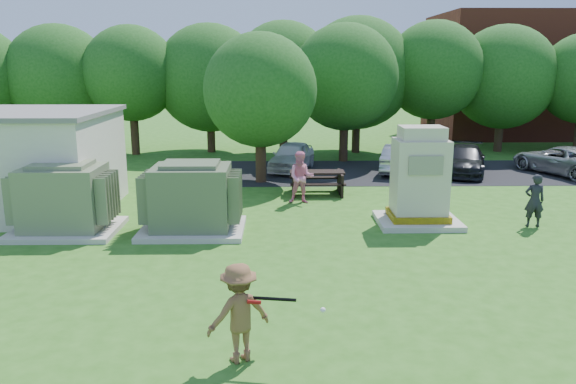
{
  "coord_description": "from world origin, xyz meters",
  "views": [
    {
      "loc": [
        -0.26,
        -11.42,
        4.88
      ],
      "look_at": [
        0.0,
        4.0,
        1.3
      ],
      "focal_mm": 35.0,
      "sensor_mm": 36.0,
      "label": 1
    }
  ],
  "objects_px": {
    "car_dark": "(464,160)",
    "car_silver_b": "(562,160)",
    "transformer_right": "(192,200)",
    "car_white": "(292,156)",
    "person_at_picnic": "(301,177)",
    "transformer_left": "(64,200)",
    "batter": "(239,313)",
    "picnic_table": "(317,180)",
    "car_silver_a": "(401,158)",
    "generator_cabinet": "(419,182)",
    "person_by_generator": "(534,201)"
  },
  "relations": [
    {
      "from": "picnic_table",
      "to": "batter",
      "type": "height_order",
      "value": "batter"
    },
    {
      "from": "person_by_generator",
      "to": "person_at_picnic",
      "type": "relative_size",
      "value": 0.88
    },
    {
      "from": "transformer_right",
      "to": "car_silver_a",
      "type": "xyz_separation_m",
      "value": [
        8.05,
        8.96,
        -0.33
      ]
    },
    {
      "from": "transformer_right",
      "to": "car_white",
      "type": "xyz_separation_m",
      "value": [
        3.14,
        9.55,
        -0.31
      ]
    },
    {
      "from": "car_silver_b",
      "to": "person_at_picnic",
      "type": "bearing_deg",
      "value": 0.4
    },
    {
      "from": "car_dark",
      "to": "transformer_left",
      "type": "bearing_deg",
      "value": -129.66
    },
    {
      "from": "transformer_right",
      "to": "car_dark",
      "type": "relative_size",
      "value": 0.7
    },
    {
      "from": "transformer_left",
      "to": "picnic_table",
      "type": "distance_m",
      "value": 9.06
    },
    {
      "from": "generator_cabinet",
      "to": "car_white",
      "type": "bearing_deg",
      "value": 112.59
    },
    {
      "from": "person_at_picnic",
      "to": "car_dark",
      "type": "height_order",
      "value": "person_at_picnic"
    },
    {
      "from": "person_by_generator",
      "to": "car_dark",
      "type": "relative_size",
      "value": 0.38
    },
    {
      "from": "transformer_right",
      "to": "car_white",
      "type": "relative_size",
      "value": 0.78
    },
    {
      "from": "person_at_picnic",
      "to": "car_silver_b",
      "type": "xyz_separation_m",
      "value": [
        11.84,
        5.15,
        -0.3
      ]
    },
    {
      "from": "car_dark",
      "to": "person_by_generator",
      "type": "bearing_deg",
      "value": -74.34
    },
    {
      "from": "generator_cabinet",
      "to": "batter",
      "type": "bearing_deg",
      "value": -121.53
    },
    {
      "from": "person_at_picnic",
      "to": "transformer_right",
      "type": "bearing_deg",
      "value": -131.63
    },
    {
      "from": "person_at_picnic",
      "to": "car_silver_a",
      "type": "distance_m",
      "value": 7.32
    },
    {
      "from": "generator_cabinet",
      "to": "car_silver_b",
      "type": "relative_size",
      "value": 0.67
    },
    {
      "from": "transformer_right",
      "to": "batter",
      "type": "distance_m",
      "value": 7.6
    },
    {
      "from": "car_dark",
      "to": "car_silver_a",
      "type": "bearing_deg",
      "value": -167.52
    },
    {
      "from": "transformer_right",
      "to": "person_at_picnic",
      "type": "distance_m",
      "value": 4.74
    },
    {
      "from": "transformer_left",
      "to": "batter",
      "type": "bearing_deg",
      "value": -52.86
    },
    {
      "from": "transformer_left",
      "to": "person_by_generator",
      "type": "height_order",
      "value": "transformer_left"
    },
    {
      "from": "generator_cabinet",
      "to": "picnic_table",
      "type": "height_order",
      "value": "generator_cabinet"
    },
    {
      "from": "transformer_right",
      "to": "picnic_table",
      "type": "height_order",
      "value": "transformer_right"
    },
    {
      "from": "batter",
      "to": "person_by_generator",
      "type": "bearing_deg",
      "value": -164.68
    },
    {
      "from": "batter",
      "to": "car_white",
      "type": "height_order",
      "value": "batter"
    },
    {
      "from": "generator_cabinet",
      "to": "person_at_picnic",
      "type": "relative_size",
      "value": 1.63
    },
    {
      "from": "batter",
      "to": "transformer_right",
      "type": "bearing_deg",
      "value": -103.0
    },
    {
      "from": "picnic_table",
      "to": "car_silver_b",
      "type": "relative_size",
      "value": 0.45
    },
    {
      "from": "generator_cabinet",
      "to": "car_silver_b",
      "type": "xyz_separation_m",
      "value": [
        8.34,
        7.82,
        -0.69
      ]
    },
    {
      "from": "person_at_picnic",
      "to": "car_silver_b",
      "type": "bearing_deg",
      "value": 26.56
    },
    {
      "from": "transformer_left",
      "to": "car_dark",
      "type": "xyz_separation_m",
      "value": [
        14.52,
        8.61,
        -0.35
      ]
    },
    {
      "from": "person_by_generator",
      "to": "car_dark",
      "type": "xyz_separation_m",
      "value": [
        0.58,
        8.28,
        -0.19
      ]
    },
    {
      "from": "person_by_generator",
      "to": "car_silver_b",
      "type": "xyz_separation_m",
      "value": [
        4.92,
        8.18,
        -0.18
      ]
    },
    {
      "from": "picnic_table",
      "to": "person_by_generator",
      "type": "bearing_deg",
      "value": -35.38
    },
    {
      "from": "generator_cabinet",
      "to": "person_by_generator",
      "type": "xyz_separation_m",
      "value": [
        3.42,
        -0.36,
        -0.51
      ]
    },
    {
      "from": "person_by_generator",
      "to": "car_silver_a",
      "type": "relative_size",
      "value": 0.42
    },
    {
      "from": "car_white",
      "to": "car_silver_b",
      "type": "height_order",
      "value": "car_white"
    },
    {
      "from": "transformer_left",
      "to": "batter",
      "type": "height_order",
      "value": "transformer_left"
    },
    {
      "from": "person_at_picnic",
      "to": "car_dark",
      "type": "bearing_deg",
      "value": 38.02
    },
    {
      "from": "person_by_generator",
      "to": "car_dark",
      "type": "bearing_deg",
      "value": -88.35
    },
    {
      "from": "car_silver_a",
      "to": "car_silver_b",
      "type": "height_order",
      "value": "car_silver_a"
    },
    {
      "from": "car_dark",
      "to": "generator_cabinet",
      "type": "bearing_deg",
      "value": -97.15
    },
    {
      "from": "picnic_table",
      "to": "car_white",
      "type": "relative_size",
      "value": 0.53
    },
    {
      "from": "transformer_left",
      "to": "car_dark",
      "type": "distance_m",
      "value": 16.89
    },
    {
      "from": "transformer_right",
      "to": "car_silver_b",
      "type": "height_order",
      "value": "transformer_right"
    },
    {
      "from": "car_dark",
      "to": "car_silver_b",
      "type": "height_order",
      "value": "car_silver_b"
    },
    {
      "from": "transformer_right",
      "to": "car_silver_b",
      "type": "xyz_separation_m",
      "value": [
        15.17,
        8.52,
        -0.34
      ]
    },
    {
      "from": "person_by_generator",
      "to": "car_silver_b",
      "type": "bearing_deg",
      "value": -115.37
    }
  ]
}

